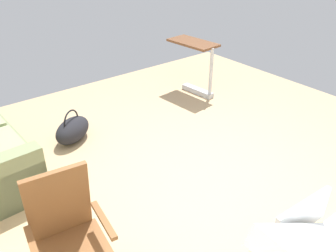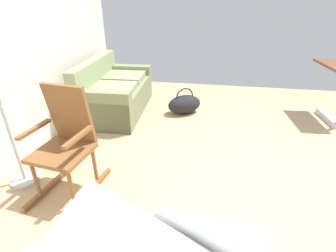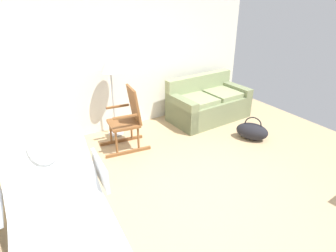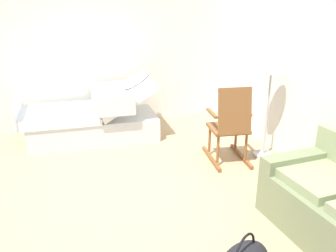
% 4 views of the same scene
% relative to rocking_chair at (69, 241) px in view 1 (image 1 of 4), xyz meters
% --- Properties ---
extents(ground_plane, '(6.31, 6.31, 0.00)m').
position_rel_rocking_chair_xyz_m(ground_plane, '(0.42, -1.67, -0.50)').
color(ground_plane, tan).
extents(rocking_chair, '(0.82, 0.57, 1.05)m').
position_rel_rocking_chair_xyz_m(rocking_chair, '(0.00, 0.00, 0.00)').
color(rocking_chair, brown).
rests_on(rocking_chair, ground).
extents(overbed_table, '(0.86, 0.47, 0.84)m').
position_rel_rocking_chair_xyz_m(overbed_table, '(2.15, -3.14, 0.03)').
color(overbed_table, '#B2B5BA').
rests_on(overbed_table, ground).
extents(duffel_bag, '(0.56, 0.64, 0.43)m').
position_rel_rocking_chair_xyz_m(duffel_bag, '(1.99, -0.90, -0.35)').
color(duffel_bag, black).
rests_on(duffel_bag, ground).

